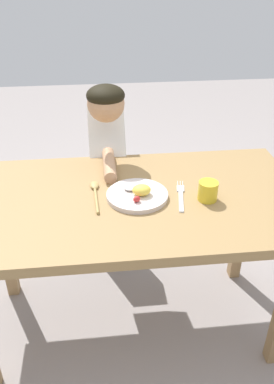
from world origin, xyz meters
name	(u,v)px	position (x,y,z in m)	size (l,w,h in m)	color
ground_plane	(131,321)	(0.00, 0.00, 0.00)	(8.00, 8.00, 0.00)	gray
dining_table	(130,213)	(0.00, 0.00, 0.64)	(1.39, 0.74, 0.71)	#977547
plate	(138,194)	(0.03, -0.01, 0.73)	(0.24, 0.24, 0.06)	beige
fork	(181,196)	(0.20, -0.02, 0.72)	(0.06, 0.23, 0.01)	silver
spoon	(95,191)	(-0.13, 0.05, 0.72)	(0.04, 0.23, 0.02)	tan
drinking_cup	(208,191)	(0.29, -0.05, 0.75)	(0.08, 0.08, 0.08)	gold
person	(108,171)	(-0.07, 0.47, 0.58)	(0.18, 0.51, 1.05)	#445260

